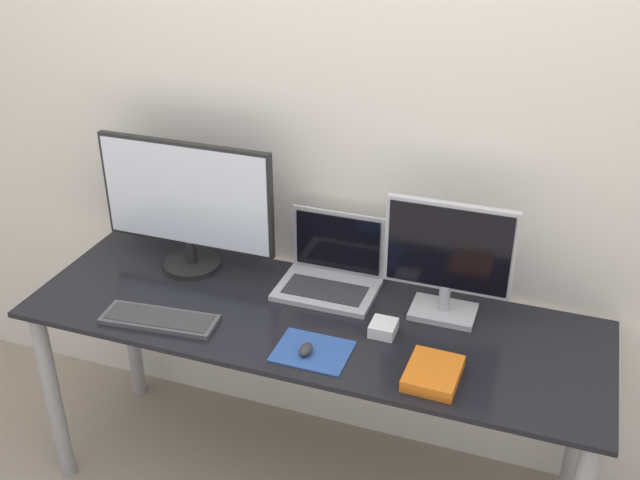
% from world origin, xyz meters
% --- Properties ---
extents(wall_back, '(7.00, 0.05, 2.50)m').
position_xyz_m(wall_back, '(0.00, 0.68, 1.25)').
color(wall_back, silver).
rests_on(wall_back, ground_plane).
extents(desk, '(1.87, 0.61, 0.74)m').
position_xyz_m(desk, '(0.00, 0.31, 0.62)').
color(desk, black).
rests_on(desk, ground_plane).
extents(monitor_left, '(0.64, 0.20, 0.47)m').
position_xyz_m(monitor_left, '(-0.51, 0.47, 0.99)').
color(monitor_left, black).
rests_on(monitor_left, desk).
extents(monitor_right, '(0.40, 0.15, 0.39)m').
position_xyz_m(monitor_right, '(0.40, 0.47, 0.94)').
color(monitor_right, '#B2B2B7').
rests_on(monitor_right, desk).
extents(laptop, '(0.33, 0.24, 0.25)m').
position_xyz_m(laptop, '(0.00, 0.51, 0.80)').
color(laptop, '#ADADB2').
rests_on(laptop, desk).
extents(keyboard, '(0.38, 0.16, 0.02)m').
position_xyz_m(keyboard, '(-0.44, 0.12, 0.75)').
color(keyboard, '#4C4C51').
rests_on(keyboard, desk).
extents(mousepad, '(0.22, 0.18, 0.00)m').
position_xyz_m(mousepad, '(0.07, 0.14, 0.74)').
color(mousepad, '#2D519E').
rests_on(mousepad, desk).
extents(mouse, '(0.04, 0.06, 0.03)m').
position_xyz_m(mouse, '(0.06, 0.12, 0.76)').
color(mouse, '#333333').
rests_on(mouse, mousepad).
extents(book, '(0.15, 0.19, 0.04)m').
position_xyz_m(book, '(0.43, 0.13, 0.75)').
color(book, orange).
rests_on(book, desk).
extents(power_brick, '(0.08, 0.09, 0.04)m').
position_xyz_m(power_brick, '(0.24, 0.30, 0.76)').
color(power_brick, white).
rests_on(power_brick, desk).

